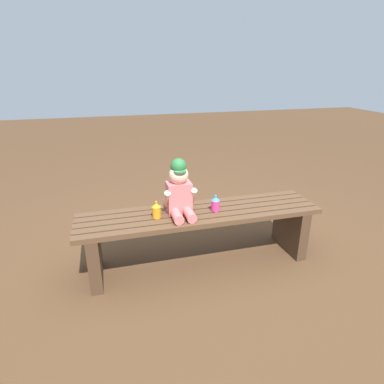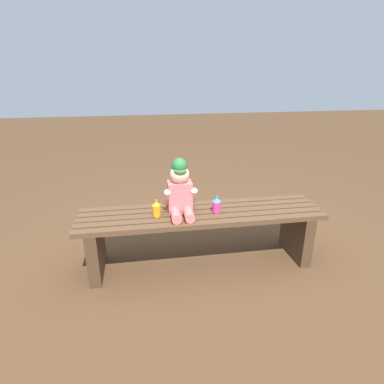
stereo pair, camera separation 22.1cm
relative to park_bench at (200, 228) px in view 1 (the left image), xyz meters
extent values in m
plane|color=#4C331E|center=(0.00, 0.00, -0.30)|extent=(16.00, 16.00, 0.00)
cube|color=#513823|center=(0.00, -0.17, 0.12)|extent=(1.78, 0.07, 0.04)
cube|color=#513823|center=(0.00, -0.08, 0.12)|extent=(1.78, 0.07, 0.04)
cube|color=#513823|center=(0.00, 0.00, 0.12)|extent=(1.78, 0.07, 0.04)
cube|color=#513823|center=(0.00, 0.08, 0.12)|extent=(1.78, 0.07, 0.04)
cube|color=#513823|center=(0.00, 0.17, 0.12)|extent=(1.78, 0.07, 0.04)
cube|color=#452F1E|center=(-0.77, 0.00, -0.10)|extent=(0.08, 0.40, 0.39)
cube|color=#452F1E|center=(0.77, 0.00, -0.10)|extent=(0.08, 0.40, 0.39)
cube|color=#E56666|center=(-0.15, 0.03, 0.25)|extent=(0.17, 0.12, 0.23)
sphere|color=beige|center=(-0.15, 0.03, 0.42)|extent=(0.14, 0.14, 0.14)
cylinder|color=#266633|center=(-0.15, -0.01, 0.46)|extent=(0.09, 0.09, 0.01)
sphere|color=#266633|center=(-0.15, 0.03, 0.48)|extent=(0.11, 0.11, 0.11)
cylinder|color=#F06B6B|center=(-0.20, -0.09, 0.17)|extent=(0.07, 0.16, 0.07)
cylinder|color=#F06B6B|center=(-0.11, -0.09, 0.17)|extent=(0.07, 0.16, 0.07)
cylinder|color=beige|center=(-0.24, 0.00, 0.26)|extent=(0.04, 0.12, 0.14)
cylinder|color=beige|center=(-0.06, 0.00, 0.26)|extent=(0.04, 0.12, 0.14)
cylinder|color=orange|center=(-0.32, -0.02, 0.18)|extent=(0.06, 0.06, 0.09)
cone|color=orange|center=(-0.32, -0.02, 0.23)|extent=(0.06, 0.06, 0.03)
cylinder|color=orange|center=(-0.32, -0.02, 0.25)|extent=(0.01, 0.01, 0.02)
cylinder|color=#E5337F|center=(0.11, -0.02, 0.18)|extent=(0.06, 0.06, 0.09)
cone|color=#338CE5|center=(0.11, -0.02, 0.23)|extent=(0.06, 0.06, 0.03)
cylinder|color=#338CE5|center=(0.11, -0.02, 0.25)|extent=(0.01, 0.01, 0.02)
camera|label=1|loc=(-0.62, -2.04, 1.13)|focal=30.05mm
camera|label=2|loc=(-0.40, -2.08, 1.13)|focal=30.05mm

